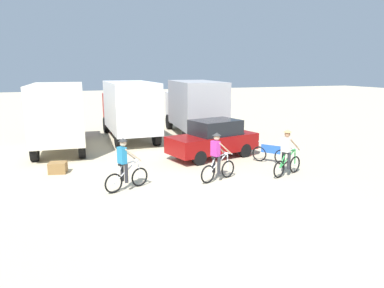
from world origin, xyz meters
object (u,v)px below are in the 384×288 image
Objects in this scene: sedan_parked at (213,139)px; supply_crate at (58,168)px; box_truck_cream_rv at (59,113)px; cyclist_orange_shirt at (125,166)px; box_truck_grey_hauler at (194,105)px; cyclist_cowboy_hat at (217,159)px; bicycle_spare at (270,154)px; cyclist_near_camera at (287,154)px; box_truck_avon_van at (129,107)px.

supply_crate is (-6.85, -0.27, -0.66)m from sedan_parked.
box_truck_cream_rv is 7.88m from cyclist_orange_shirt.
box_truck_grey_hauler is 1.54× the size of sedan_parked.
box_truck_grey_hauler is at bearing 56.93° from cyclist_orange_shirt.
cyclist_cowboy_hat is 3.63m from bicycle_spare.
bicycle_spare is at bearing 76.40° from cyclist_near_camera.
box_truck_cream_rv is 9.42m from cyclist_cowboy_hat.
box_truck_avon_van is (3.82, 1.45, 0.00)m from box_truck_cream_rv.
box_truck_avon_van is 9.09m from bicycle_spare.
supply_crate is (-0.17, -4.58, -1.65)m from box_truck_cream_rv.
box_truck_cream_rv and box_truck_avon_van have the same top height.
box_truck_cream_rv reaches higher than cyclist_orange_shirt.
supply_crate is (-2.19, 2.97, -0.63)m from cyclist_orange_shirt.
box_truck_avon_van is at bearing 114.79° from cyclist_near_camera.
sedan_parked is 6.78× the size of supply_crate.
cyclist_near_camera reaches higher than sedan_parked.
supply_crate is at bearing 126.35° from cyclist_orange_shirt.
box_truck_cream_rv is 4.76× the size of bicycle_spare.
box_truck_cream_rv reaches higher than cyclist_cowboy_hat.
cyclist_near_camera is at bearing -87.64° from box_truck_grey_hauler.
bicycle_spare is (8.63, -6.11, -1.48)m from box_truck_cream_rv.
cyclist_orange_shirt is 1.00× the size of cyclist_near_camera.
box_truck_grey_hauler is at bearing 36.54° from supply_crate.
box_truck_avon_van is at bearing 116.37° from sedan_parked.
box_truck_cream_rv is 3.77× the size of cyclist_cowboy_hat.
bicycle_spare is at bearing -57.57° from box_truck_avon_van.
cyclist_cowboy_hat is at bearing -80.31° from box_truck_avon_van.
box_truck_avon_van is at bearing 78.66° from cyclist_orange_shirt.
box_truck_avon_van reaches higher than bicycle_spare.
box_truck_cream_rv reaches higher than supply_crate.
cyclist_orange_shirt reaches higher than bicycle_spare.
cyclist_orange_shirt is at bearing -167.74° from bicycle_spare.
box_truck_grey_hauler reaches higher than cyclist_orange_shirt.
box_truck_grey_hauler reaches higher than cyclist_near_camera.
sedan_parked is 2.47× the size of cyclist_cowboy_hat.
cyclist_cowboy_hat is 1.26× the size of bicycle_spare.
cyclist_orange_shirt reaches higher than sedan_parked.
cyclist_cowboy_hat is at bearing -54.96° from box_truck_cream_rv.
bicycle_spare is (3.25, 1.56, -0.45)m from cyclist_cowboy_hat.
sedan_parked is (2.86, -5.76, -0.99)m from box_truck_avon_van.
box_truck_grey_hauler is 3.81× the size of cyclist_near_camera.
sedan_parked is 3.60m from cyclist_cowboy_hat.
cyclist_near_camera is (1.50, -3.67, -0.04)m from sedan_parked.
sedan_parked is at bearing -101.21° from box_truck_grey_hauler.
box_truck_avon_van is at bearing 56.49° from supply_crate.
sedan_parked is at bearing 137.23° from bicycle_spare.
box_truck_grey_hauler is at bearing 92.36° from cyclist_near_camera.
cyclist_orange_shirt and cyclist_cowboy_hat have the same top height.
box_truck_cream_rv is 8.01m from sedan_parked.
sedan_parked is at bearing 68.87° from cyclist_cowboy_hat.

